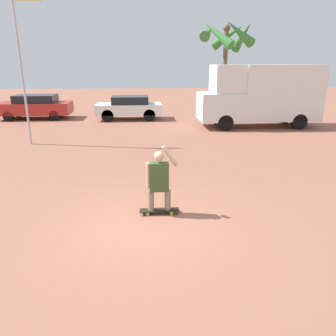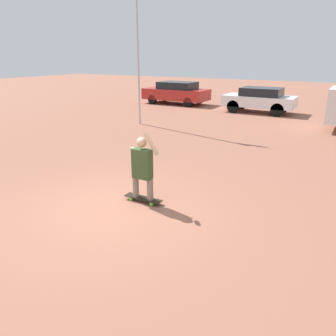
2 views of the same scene
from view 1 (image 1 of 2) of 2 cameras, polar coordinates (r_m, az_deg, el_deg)
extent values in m
plane|color=#935B47|center=(7.05, -4.07, -10.40)|extent=(80.00, 80.00, 0.00)
cube|color=black|center=(7.63, -1.51, -7.33)|extent=(0.91, 0.22, 0.02)
cylinder|color=#66C633|center=(7.56, -3.57, -8.02)|extent=(0.08, 0.03, 0.08)
cylinder|color=#66C633|center=(7.72, -3.60, -7.43)|extent=(0.08, 0.03, 0.08)
cylinder|color=#66C633|center=(7.59, 0.63, -7.88)|extent=(0.08, 0.03, 0.08)
cylinder|color=#66C633|center=(7.75, 0.50, -7.30)|extent=(0.08, 0.03, 0.08)
cylinder|color=gray|center=(7.52, -3.00, -5.67)|extent=(0.14, 0.14, 0.48)
cylinder|color=gray|center=(7.54, -0.06, -5.58)|extent=(0.14, 0.14, 0.48)
cube|color=#384C28|center=(7.32, -1.56, -1.54)|extent=(0.43, 0.22, 0.66)
sphere|color=tan|center=(7.17, -1.59, 2.07)|extent=(0.22, 0.22, 0.22)
cylinder|color=tan|center=(7.30, -3.48, -1.32)|extent=(0.09, 0.09, 0.59)
cylinder|color=tan|center=(7.19, 0.35, 2.10)|extent=(0.38, 0.09, 0.48)
cylinder|color=black|center=(17.20, 9.93, 7.78)|extent=(0.81, 0.28, 0.81)
cylinder|color=black|center=(18.93, 8.56, 8.75)|extent=(0.81, 0.28, 0.81)
cylinder|color=black|center=(18.58, 21.84, 7.51)|extent=(0.81, 0.28, 0.81)
cylinder|color=black|center=(20.19, 19.60, 8.49)|extent=(0.81, 0.28, 0.81)
cube|color=white|center=(17.94, 9.03, 10.54)|extent=(2.22, 2.09, 1.43)
cube|color=black|center=(17.80, 7.66, 11.47)|extent=(0.04, 1.78, 0.71)
cube|color=white|center=(18.87, 18.75, 12.35)|extent=(4.12, 2.09, 2.84)
cube|color=white|center=(17.90, 10.33, 15.03)|extent=(1.55, 1.92, 1.41)
cylinder|color=black|center=(19.86, -10.47, 8.94)|extent=(0.71, 0.22, 0.71)
cylinder|color=black|center=(21.45, -10.08, 9.61)|extent=(0.71, 0.22, 0.71)
cylinder|color=black|center=(19.77, -3.26, 9.17)|extent=(0.71, 0.22, 0.71)
cylinder|color=black|center=(21.37, -3.40, 9.82)|extent=(0.71, 0.22, 0.71)
cube|color=white|center=(20.53, -6.84, 10.24)|extent=(3.97, 1.84, 0.60)
cube|color=black|center=(20.47, -6.61, 11.70)|extent=(2.18, 1.62, 0.45)
cylinder|color=black|center=(21.90, -26.04, 8.11)|extent=(0.60, 0.22, 0.60)
cylinder|color=black|center=(23.45, -24.63, 8.83)|extent=(0.60, 0.22, 0.60)
cylinder|color=black|center=(21.08, -19.15, 8.62)|extent=(0.60, 0.22, 0.60)
cylinder|color=black|center=(22.69, -18.16, 9.31)|extent=(0.60, 0.22, 0.60)
cube|color=#B22823|center=(22.20, -22.14, 9.63)|extent=(4.34, 1.89, 0.70)
cube|color=black|center=(22.10, -22.05, 11.14)|extent=(2.39, 1.66, 0.46)
cylinder|color=brown|center=(26.16, 9.84, 16.60)|extent=(0.33, 0.33, 5.74)
sphere|color=brown|center=(26.27, 10.19, 22.86)|extent=(0.53, 0.53, 0.53)
cone|color=#387F38|center=(26.87, 12.88, 21.50)|extent=(1.31, 2.69, 2.27)
cone|color=#387F38|center=(27.57, 10.38, 21.65)|extent=(2.76, 1.58, 2.14)
cone|color=#387F38|center=(26.48, 7.04, 22.43)|extent=(1.78, 2.88, 1.52)
cone|color=#387F38|center=(25.04, 8.61, 22.11)|extent=(2.47, 2.32, 2.19)
cone|color=#387F38|center=(25.24, 12.35, 22.06)|extent=(2.77, 1.93, 1.96)
cylinder|color=#B7B7BC|center=(14.95, -24.19, 15.66)|extent=(0.09, 0.09, 6.30)
camera|label=2|loc=(4.44, 67.93, 4.21)|focal=35.00mm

